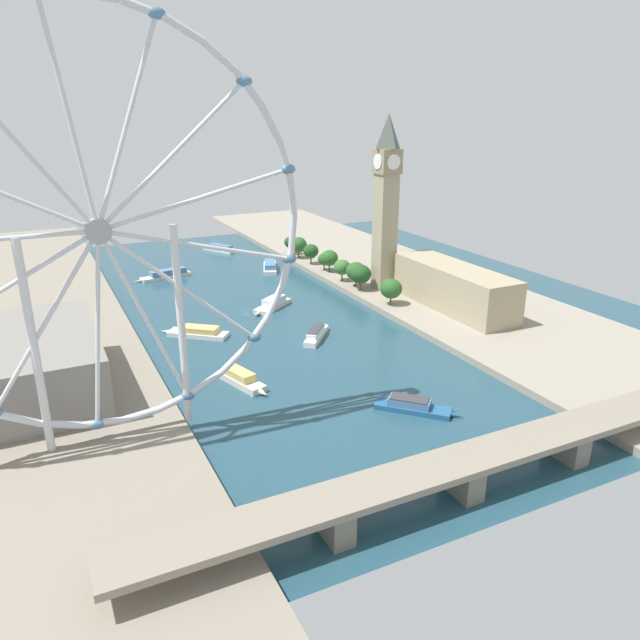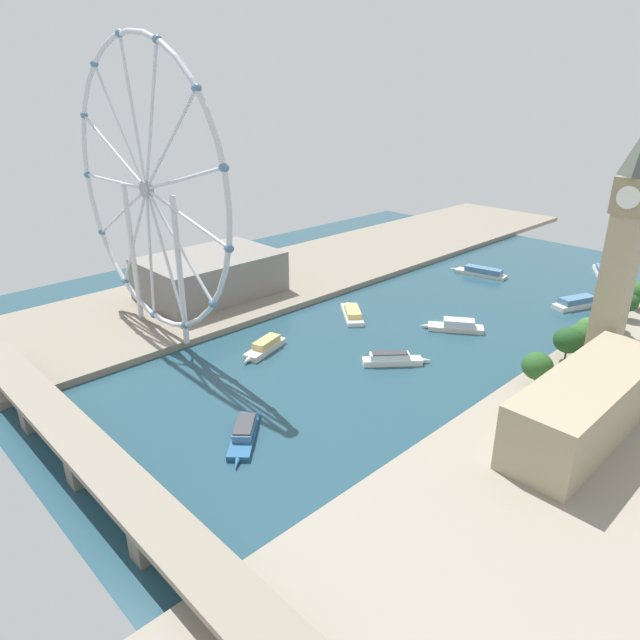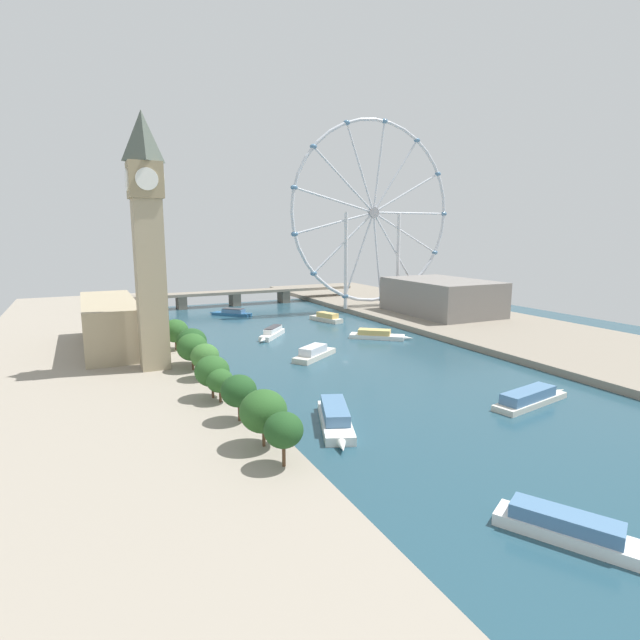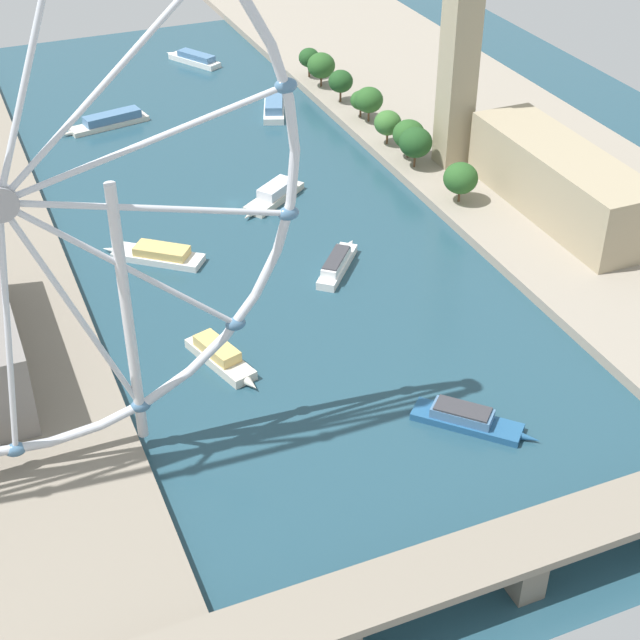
# 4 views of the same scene
# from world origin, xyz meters

# --- Properties ---
(ground_plane) EXTENTS (377.39, 377.39, 0.00)m
(ground_plane) POSITION_xyz_m (0.00, 0.00, 0.00)
(ground_plane) COLOR #234756
(riverbank_right) EXTENTS (90.00, 520.00, 3.00)m
(riverbank_right) POSITION_xyz_m (103.69, 0.00, 1.50)
(riverbank_right) COLOR gray
(riverbank_right) RESTS_ON ground_plane
(clock_tower) EXTENTS (12.65, 12.65, 93.10)m
(clock_tower) POSITION_xyz_m (-79.07, 5.98, 51.47)
(clock_tower) COLOR tan
(clock_tower) RESTS_ON riverbank_left
(parliament_block) EXTENTS (22.00, 75.17, 21.30)m
(parliament_block) POSITION_xyz_m (-92.24, 51.57, 13.65)
(parliament_block) COLOR tan
(parliament_block) RESTS_ON riverbank_left
(tree_row_embankment) EXTENTS (13.62, 134.18, 14.35)m
(tree_row_embankment) POSITION_xyz_m (-66.12, -26.69, 11.54)
(tree_row_embankment) COLOR #513823
(tree_row_embankment) RESTS_ON riverbank_left
(ferris_wheel) EXTENTS (122.09, 3.20, 124.40)m
(ferris_wheel) POSITION_xyz_m (78.14, 106.30, 66.24)
(ferris_wheel) COLOR silver
(ferris_wheel) RESTS_ON riverbank_right
(riverside_hall) EXTENTS (47.29, 69.78, 21.39)m
(riverside_hall) POSITION_xyz_m (102.59, 62.75, 13.69)
(riverside_hall) COLOR gray
(riverside_hall) RESTS_ON riverbank_right
(river_bridge) EXTENTS (189.39, 13.99, 10.88)m
(river_bridge) POSITION_xyz_m (0.00, 173.92, 8.38)
(river_bridge) COLOR gray
(river_bridge) RESTS_ON ground_plane
(tour_boat_0) EXTENTS (21.71, 24.51, 5.39)m
(tour_boat_0) POSITION_xyz_m (-14.93, 52.77, 2.23)
(tour_boat_0) COLOR white
(tour_boat_0) RESTS_ON ground_plane
(tour_boat_1) EXTENTS (17.88, 33.25, 5.68)m
(tour_boat_1) POSITION_xyz_m (-40.42, -68.45, 2.40)
(tour_boat_1) COLOR white
(tour_boat_1) RESTS_ON ground_plane
(tour_boat_2) EXTENTS (36.32, 13.14, 5.04)m
(tour_boat_2) POSITION_xyz_m (23.41, -79.28, 2.18)
(tour_boat_2) COLOR beige
(tour_boat_2) RESTS_ON ground_plane
(tour_boat_3) EXTENTS (28.41, 24.28, 4.72)m
(tour_boat_3) POSITION_xyz_m (32.63, 26.62, 1.92)
(tour_boat_3) COLOR white
(tour_boat_3) RESTS_ON ground_plane
(tour_boat_4) EXTENTS (27.22, 21.35, 5.58)m
(tour_boat_4) POSITION_xyz_m (-13.24, 3.93, 2.23)
(tour_boat_4) COLOR beige
(tour_boat_4) RESTS_ON ground_plane
(tour_boat_5) EXTENTS (19.01, 28.96, 4.92)m
(tour_boat_5) POSITION_xyz_m (-27.02, -134.07, 2.10)
(tour_boat_5) COLOR white
(tour_boat_5) RESTS_ON ground_plane
(tour_boat_6) EXTENTS (24.62, 25.08, 4.78)m
(tour_boat_6) POSITION_xyz_m (-14.79, 129.22, 1.88)
(tour_boat_6) COLOR #235684
(tour_boat_6) RESTS_ON ground_plane
(tour_boat_7) EXTENTS (13.03, 27.55, 5.42)m
(tour_boat_7) POSITION_xyz_m (31.41, 83.45, 2.22)
(tour_boat_7) COLOR beige
(tour_boat_7) RESTS_ON ground_plane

